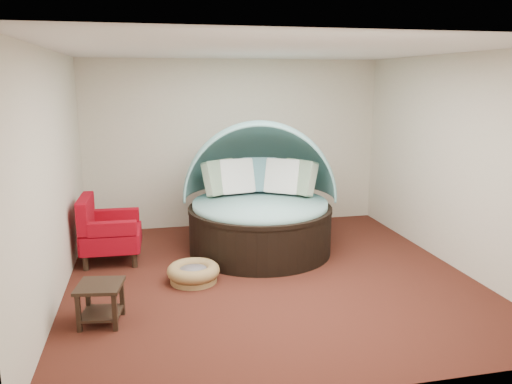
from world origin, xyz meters
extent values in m
plane|color=#4B1E15|center=(0.00, 0.00, 0.00)|extent=(5.00, 5.00, 0.00)
plane|color=beige|center=(0.00, 2.50, 1.40)|extent=(5.00, 0.00, 5.00)
plane|color=beige|center=(0.00, -2.50, 1.40)|extent=(5.00, 0.00, 5.00)
plane|color=beige|center=(-2.50, 0.00, 1.40)|extent=(0.00, 5.00, 5.00)
plane|color=beige|center=(2.50, 0.00, 1.40)|extent=(0.00, 5.00, 5.00)
plane|color=white|center=(0.00, 0.00, 2.80)|extent=(5.00, 5.00, 0.00)
cylinder|color=black|center=(0.09, 0.97, 0.31)|extent=(2.43, 2.43, 0.63)
cylinder|color=black|center=(0.09, 0.97, 0.65)|extent=(2.45, 2.45, 0.06)
cylinder|color=#93D3C7|center=(0.09, 0.97, 0.69)|extent=(2.29, 2.29, 0.14)
cube|color=#366748|center=(-0.42, 1.45, 1.04)|extent=(0.60, 0.53, 0.55)
cube|color=white|center=(-0.16, 1.47, 1.04)|extent=(0.57, 0.39, 0.55)
cube|color=#5E96A3|center=(0.21, 1.53, 1.04)|extent=(0.57, 0.40, 0.55)
cube|color=white|center=(0.52, 1.33, 1.04)|extent=(0.60, 0.54, 0.55)
cube|color=#366748|center=(0.75, 1.21, 1.04)|extent=(0.54, 0.60, 0.55)
cylinder|color=olive|center=(-0.97, 0.05, 0.03)|extent=(0.60, 0.60, 0.07)
torus|color=olive|center=(-0.97, 0.05, 0.14)|extent=(0.68, 0.68, 0.17)
cylinder|color=slate|center=(-0.97, 0.05, 0.12)|extent=(0.40, 0.40, 0.10)
cylinder|color=black|center=(-2.33, 0.74, 0.09)|extent=(0.08, 0.08, 0.19)
cylinder|color=black|center=(-2.30, 1.37, 0.09)|extent=(0.08, 0.08, 0.19)
cylinder|color=black|center=(-1.70, 0.71, 0.09)|extent=(0.08, 0.08, 0.19)
cylinder|color=black|center=(-1.67, 1.35, 0.09)|extent=(0.08, 0.08, 0.19)
cube|color=#9C0004|center=(-2.00, 1.04, 0.33)|extent=(0.82, 0.82, 0.27)
cube|color=#9C0004|center=(-2.32, 1.05, 0.69)|extent=(0.17, 0.79, 0.46)
cube|color=#9C0004|center=(-1.96, 0.70, 0.56)|extent=(0.64, 0.15, 0.19)
cube|color=#9C0004|center=(-1.94, 1.38, 0.56)|extent=(0.64, 0.15, 0.19)
cube|color=black|center=(-2.00, -0.83, 0.41)|extent=(0.51, 0.51, 0.04)
cube|color=black|center=(-2.00, -0.83, 0.11)|extent=(0.45, 0.45, 0.03)
cube|color=black|center=(-2.20, -0.98, 0.20)|extent=(0.05, 0.05, 0.39)
cube|color=black|center=(-2.15, -0.63, 0.20)|extent=(0.05, 0.05, 0.39)
cube|color=black|center=(-1.85, -1.04, 0.20)|extent=(0.05, 0.05, 0.39)
cube|color=black|center=(-1.80, -0.68, 0.20)|extent=(0.05, 0.05, 0.39)
camera|label=1|loc=(-1.46, -5.81, 2.46)|focal=35.00mm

